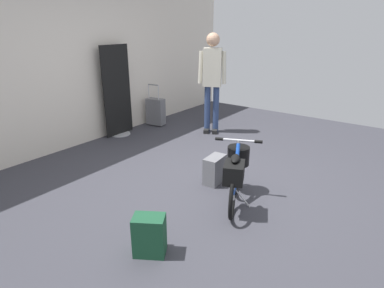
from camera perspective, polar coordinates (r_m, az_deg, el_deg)
The scene contains 8 objects.
ground_plane at distance 4.12m, azimuth 2.15°, elevation -7.36°, with size 8.09×8.09×0.00m, color #38383F.
back_wall at distance 5.55m, azimuth -21.04°, elevation 14.54°, with size 8.09×0.10×2.95m, color silver.
floor_banner_stand at distance 5.94m, azimuth -13.02°, elevation 8.19°, with size 0.60×0.36×1.60m.
folding_bike_foreground at distance 3.62m, azimuth 7.76°, elevation -4.79°, with size 0.93×0.58×0.71m.
visitor_near_wall at distance 5.92m, azimuth 3.59°, elevation 11.82°, with size 0.37×0.48×1.78m.
rolling_suitcase at distance 6.51m, azimuth -6.43°, elevation 5.74°, with size 0.23×0.38×0.83m.
backpack_on_floor at distance 2.96m, azimuth -7.50°, elevation -15.69°, with size 0.31×0.33×0.37m.
handbag_on_floor at distance 4.14m, azimuth 3.97°, elevation -4.56°, with size 0.33×0.23×0.35m.
Camera 1 is at (-3.01, -2.05, 1.92)m, focal length 30.21 mm.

